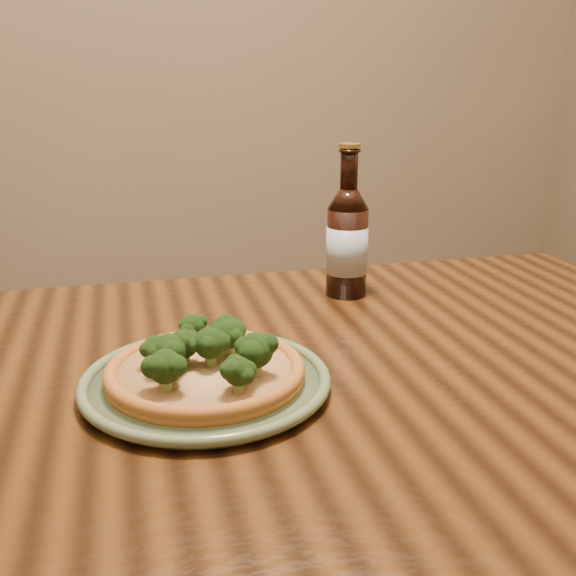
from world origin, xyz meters
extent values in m
cube|color=gray|center=(0.00, 2.25, 1.35)|extent=(4.00, 0.04, 2.70)
cube|color=#40240D|center=(0.00, 0.10, 0.73)|extent=(1.60, 0.90, 0.04)
cylinder|color=#40240D|center=(0.73, 0.48, 0.35)|extent=(0.07, 0.07, 0.71)
cylinder|color=#5D704D|center=(0.03, 0.09, 0.76)|extent=(0.28, 0.28, 0.01)
torus|color=#5D704D|center=(0.03, 0.09, 0.76)|extent=(0.30, 0.30, 0.01)
torus|color=#5D704D|center=(0.03, 0.09, 0.76)|extent=(0.24, 0.24, 0.01)
cylinder|color=#B16627|center=(0.03, 0.09, 0.77)|extent=(0.24, 0.24, 0.01)
torus|color=#B16627|center=(0.03, 0.09, 0.78)|extent=(0.24, 0.24, 0.02)
cylinder|color=#D7C783|center=(0.03, 0.09, 0.78)|extent=(0.21, 0.21, 0.01)
sphere|color=#264C17|center=(-0.01, 0.08, 0.81)|extent=(0.05, 0.05, 0.04)
sphere|color=#264C17|center=(0.02, 0.17, 0.80)|extent=(0.03, 0.03, 0.03)
sphere|color=#264C17|center=(0.01, 0.10, 0.81)|extent=(0.05, 0.05, 0.04)
sphere|color=#264C17|center=(0.08, 0.05, 0.81)|extent=(0.04, 0.04, 0.04)
sphere|color=#264C17|center=(0.07, 0.16, 0.80)|extent=(0.04, 0.04, 0.03)
sphere|color=#264C17|center=(0.06, 0.12, 0.81)|extent=(0.05, 0.05, 0.04)
sphere|color=#264C17|center=(-0.02, 0.04, 0.81)|extent=(0.05, 0.05, 0.04)
sphere|color=#264C17|center=(-0.03, 0.11, 0.80)|extent=(0.04, 0.04, 0.03)
sphere|color=#264C17|center=(0.06, 0.02, 0.80)|extent=(0.04, 0.04, 0.03)
sphere|color=#264C17|center=(0.04, 0.09, 0.81)|extent=(0.05, 0.05, 0.04)
cylinder|color=black|center=(0.31, 0.39, 0.82)|extent=(0.07, 0.07, 0.15)
cone|color=black|center=(0.31, 0.39, 0.92)|extent=(0.07, 0.07, 0.03)
cylinder|color=black|center=(0.31, 0.39, 0.97)|extent=(0.03, 0.03, 0.07)
torus|color=black|center=(0.31, 0.39, 0.99)|extent=(0.04, 0.04, 0.01)
cylinder|color=#A58C33|center=(0.31, 0.39, 1.00)|extent=(0.03, 0.03, 0.01)
cylinder|color=#AABBCD|center=(0.31, 0.39, 0.83)|extent=(0.07, 0.07, 0.08)
camera|label=1|loc=(-0.05, -0.65, 1.12)|focal=42.00mm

